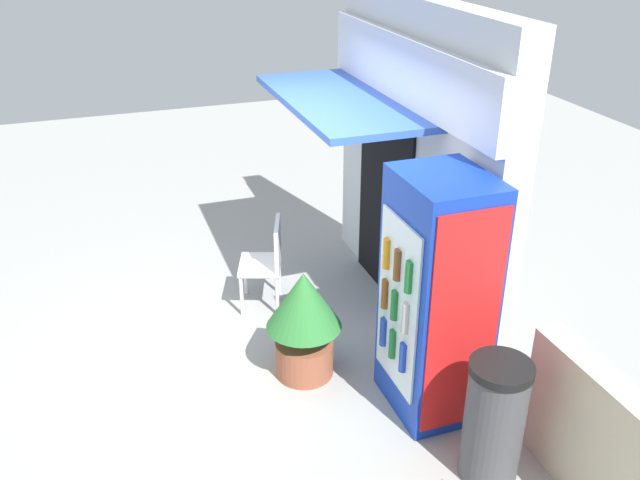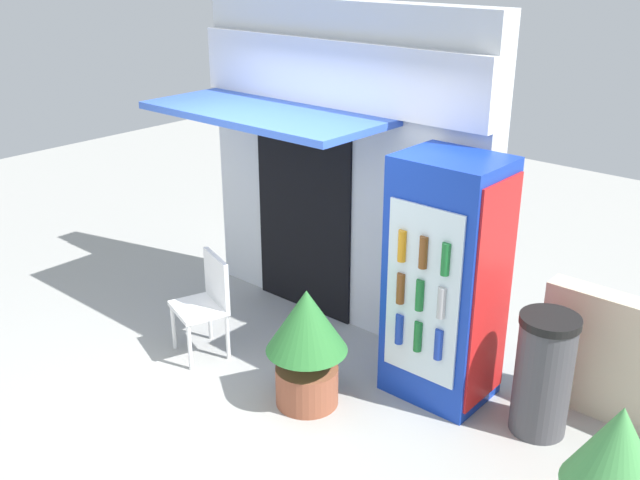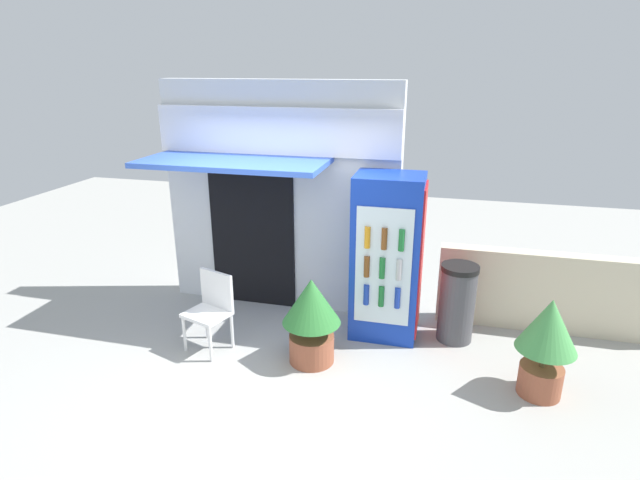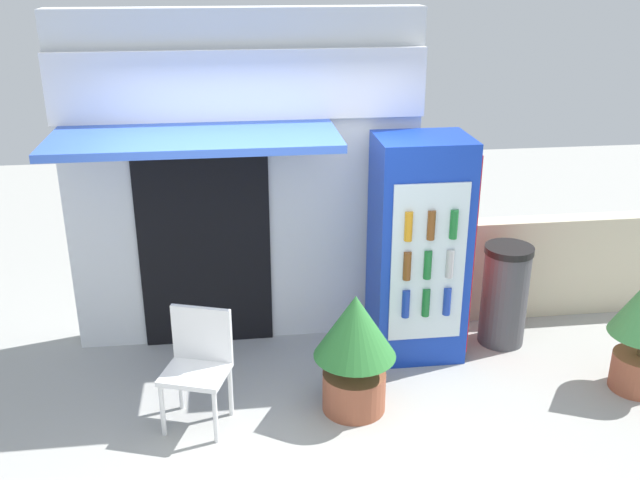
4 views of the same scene
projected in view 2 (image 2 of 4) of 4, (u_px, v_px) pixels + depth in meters
ground at (225, 395)px, 5.81m from camera, size 16.00×16.00×0.00m
storefront_building at (338, 163)px, 6.54m from camera, size 3.03×1.24×2.91m
drink_cooler at (446, 281)px, 5.51m from camera, size 0.79×0.68×1.94m
plastic_chair at (207, 298)px, 6.25m from camera, size 0.56×0.52×0.89m
potted_plant_near_shop at (307, 339)px, 5.51m from camera, size 0.63×0.63×0.97m
potted_plant_curbside at (613, 469)px, 4.06m from camera, size 0.56×0.56×1.02m
trash_bin at (543, 374)px, 5.23m from camera, size 0.43×0.43×0.93m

